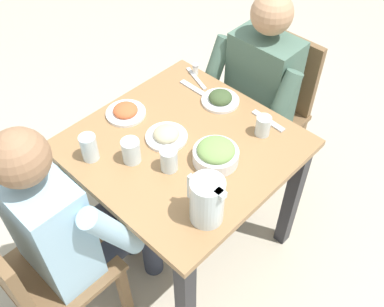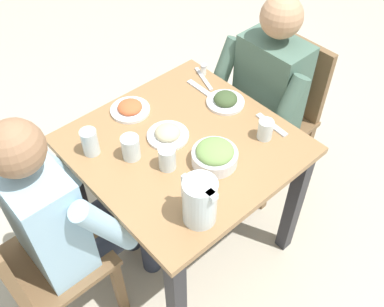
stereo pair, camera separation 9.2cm
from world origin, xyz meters
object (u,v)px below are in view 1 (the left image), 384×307
(plate_beans, at_px, (166,135))
(chair_near, at_px, (270,103))
(diner_near, at_px, (249,100))
(salad_bowl, at_px, (216,153))
(diner_far, at_px, (73,222))
(water_glass_far_right, at_px, (169,160))
(plate_dolmas, at_px, (220,99))
(dining_table, at_px, (183,165))
(salt_shaker, at_px, (195,69))
(water_pitcher, at_px, (207,200))
(chair_far, at_px, (37,275))
(plate_rice_curry, at_px, (126,112))
(water_glass_near_left, at_px, (131,151))
(water_glass_by_pitcher, at_px, (263,126))

(plate_beans, bearing_deg, chair_near, -91.59)
(diner_near, distance_m, salad_bowl, 0.56)
(diner_far, bearing_deg, water_glass_far_right, -110.56)
(salad_bowl, bearing_deg, plate_dolmas, -51.81)
(dining_table, height_order, salt_shaker, salt_shaker)
(water_pitcher, bearing_deg, diner_near, -63.11)
(diner_near, bearing_deg, diner_far, 87.99)
(chair_near, bearing_deg, salad_bowl, 106.75)
(diner_far, height_order, plate_dolmas, diner_far)
(diner_near, bearing_deg, chair_far, 88.32)
(plate_rice_curry, xyz_separation_m, plate_beans, (-0.24, -0.02, 0.00))
(salt_shaker, bearing_deg, diner_near, -150.22)
(plate_dolmas, xyz_separation_m, water_glass_near_left, (0.02, 0.51, 0.03))
(plate_rice_curry, xyz_separation_m, water_glass_by_pitcher, (-0.51, -0.32, 0.03))
(chair_near, relative_size, water_glass_far_right, 8.77)
(water_glass_near_left, bearing_deg, chair_near, -91.95)
(water_glass_by_pitcher, height_order, water_glass_near_left, water_glass_near_left)
(diner_near, relative_size, water_pitcher, 6.07)
(plate_beans, relative_size, water_glass_by_pitcher, 1.98)
(chair_near, relative_size, plate_beans, 4.90)
(chair_far, height_order, diner_far, diner_far)
(plate_beans, bearing_deg, water_glass_by_pitcher, -132.21)
(plate_beans, distance_m, water_glass_far_right, 0.17)
(diner_far, height_order, salt_shaker, diner_far)
(chair_far, distance_m, water_glass_by_pitcher, 1.07)
(salad_bowl, height_order, plate_dolmas, salad_bowl)
(chair_near, bearing_deg, plate_beans, 88.41)
(diner_far, distance_m, water_glass_far_right, 0.44)
(plate_beans, bearing_deg, water_pitcher, 155.34)
(water_glass_by_pitcher, bearing_deg, salt_shaker, -12.55)
(plate_beans, bearing_deg, dining_table, -158.14)
(chair_far, height_order, water_glass_by_pitcher, chair_far)
(plate_dolmas, bearing_deg, diner_far, 88.39)
(dining_table, relative_size, water_glass_near_left, 8.20)
(water_glass_by_pitcher, bearing_deg, water_glass_near_left, 59.48)
(plate_beans, relative_size, salt_shaker, 3.25)
(diner_far, distance_m, salt_shaker, 0.93)
(plate_dolmas, height_order, water_glass_near_left, water_glass_near_left)
(water_pitcher, distance_m, plate_beans, 0.43)
(dining_table, distance_m, plate_beans, 0.17)
(plate_beans, height_order, salt_shaker, salt_shaker)
(plate_dolmas, height_order, water_glass_far_right, water_glass_far_right)
(water_glass_near_left, bearing_deg, water_glass_far_right, -152.71)
(dining_table, xyz_separation_m, water_pitcher, (-0.32, 0.21, 0.23))
(plate_beans, relative_size, water_glass_far_right, 1.79)
(water_glass_by_pitcher, bearing_deg, chair_far, 73.91)
(plate_rice_curry, bearing_deg, water_pitcher, 165.81)
(water_glass_near_left, bearing_deg, diner_near, -92.50)
(chair_near, xyz_separation_m, water_glass_far_right, (-0.11, 0.85, 0.30))
(water_glass_near_left, bearing_deg, dining_table, -111.10)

